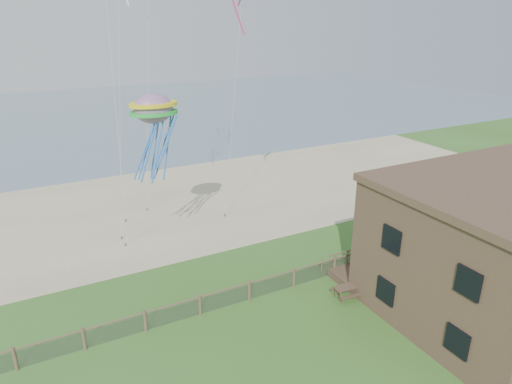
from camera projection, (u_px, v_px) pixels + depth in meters
ground at (308, 365)px, 21.24m from camera, size 160.00×160.00×0.00m
sand_beach at (166, 205)px, 39.44m from camera, size 72.00×20.00×0.02m
ocean at (86, 116)px, 75.82m from camera, size 160.00×68.00×0.02m
chainlink_fence at (249, 291)px, 26.01m from camera, size 36.20×0.20×1.25m
motel_deck at (426, 253)px, 30.95m from camera, size 15.00×2.00×0.50m
picnic_table at (348, 292)px, 26.30m from camera, size 1.78×1.40×0.71m
octopus_kite at (156, 134)px, 27.74m from camera, size 3.05×2.26×5.98m
kite_red at (241, 7)px, 28.19m from camera, size 1.93×1.75×2.35m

